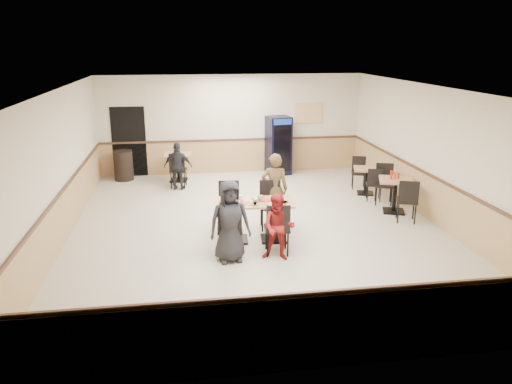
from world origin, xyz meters
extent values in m
plane|color=beige|center=(0.00, 0.00, 0.00)|extent=(10.00, 10.00, 0.00)
plane|color=silver|center=(0.00, 0.00, 3.00)|extent=(10.00, 10.00, 0.00)
plane|color=beige|center=(0.00, 5.00, 1.50)|extent=(8.00, 0.00, 8.00)
plane|color=beige|center=(0.00, -5.00, 1.50)|extent=(8.00, 0.00, 8.00)
plane|color=beige|center=(-4.00, 0.00, 1.50)|extent=(0.00, 10.00, 10.00)
plane|color=beige|center=(4.00, 0.00, 1.50)|extent=(0.00, 10.00, 10.00)
cube|color=tan|center=(0.00, 4.99, 0.50)|extent=(7.98, 0.03, 1.00)
cube|color=tan|center=(3.98, 0.00, 0.50)|extent=(0.03, 9.98, 1.00)
cube|color=#472B19|center=(0.00, 4.97, 1.03)|extent=(7.98, 0.04, 0.06)
cube|color=black|center=(-3.10, 4.98, 1.05)|extent=(1.00, 0.02, 2.10)
cube|color=orange|center=(2.40, 4.96, 1.80)|extent=(0.85, 0.02, 0.60)
cube|color=black|center=(-0.55, -0.67, 0.02)|extent=(0.55, 0.55, 0.04)
cylinder|color=black|center=(-0.55, -0.67, 0.43)|extent=(0.10, 0.10, 0.76)
cube|color=tan|center=(-0.55, -0.67, 0.82)|extent=(0.85, 0.85, 0.04)
cube|color=black|center=(0.23, -0.74, 0.02)|extent=(0.55, 0.55, 0.04)
cylinder|color=black|center=(0.23, -0.74, 0.43)|extent=(0.10, 0.10, 0.76)
cube|color=tan|center=(0.23, -0.74, 0.82)|extent=(0.85, 0.85, 0.04)
imported|color=black|center=(-0.74, -1.61, 0.77)|extent=(0.80, 0.57, 1.54)
imported|color=maroon|center=(0.15, -1.69, 0.64)|extent=(0.74, 0.66, 1.27)
imported|color=brown|center=(0.43, 0.20, 0.81)|extent=(0.65, 0.49, 1.61)
imported|color=black|center=(-1.67, 3.28, 0.66)|extent=(0.81, 0.46, 1.31)
cube|color=red|center=(0.19, -0.60, 0.85)|extent=(0.53, 0.41, 0.02)
cube|color=red|center=(-0.61, -0.80, 0.85)|extent=(0.53, 0.41, 0.02)
cylinder|color=silver|center=(0.19, -0.57, 0.84)|extent=(0.26, 0.26, 0.01)
cube|color=#AD7043|center=(0.19, -0.57, 0.86)|extent=(0.35, 0.31, 0.02)
cylinder|color=silver|center=(-0.07, -0.94, 0.84)|extent=(0.26, 0.26, 0.01)
cube|color=#AD7043|center=(-0.07, -0.94, 0.86)|extent=(0.29, 0.19, 0.02)
cylinder|color=silver|center=(0.34, -0.86, 0.84)|extent=(0.26, 0.26, 0.01)
cube|color=#AD7043|center=(0.34, -0.86, 0.86)|extent=(0.35, 0.31, 0.02)
cylinder|color=silver|center=(-0.67, -0.79, 0.84)|extent=(0.26, 0.26, 0.01)
cube|color=#AD7043|center=(-0.67, -0.79, 0.86)|extent=(0.33, 0.26, 0.02)
cylinder|color=silver|center=(-0.29, -0.89, 0.84)|extent=(0.26, 0.26, 0.01)
cube|color=#AD7043|center=(-0.29, -0.89, 0.86)|extent=(0.34, 0.28, 0.02)
cylinder|color=silver|center=(0.34, -0.87, 0.84)|extent=(0.26, 0.26, 0.01)
cube|color=#AD7043|center=(0.34, -0.87, 0.86)|extent=(0.35, 0.31, 0.02)
cylinder|color=silver|center=(-0.43, -0.62, 0.90)|extent=(0.09, 0.09, 0.11)
cylinder|color=silver|center=(-0.76, -0.54, 0.90)|extent=(0.09, 0.09, 0.11)
cylinder|color=silver|center=(-0.52, -0.99, 0.90)|extent=(0.09, 0.09, 0.11)
cylinder|color=silver|center=(-0.74, -0.93, 0.90)|extent=(0.09, 0.09, 0.11)
cylinder|color=silver|center=(-0.67, -0.50, 0.90)|extent=(0.09, 0.09, 0.11)
cylinder|color=#B0B2C5|center=(-0.02, -0.72, 0.90)|extent=(0.07, 0.07, 0.12)
ellipsoid|color=white|center=(-0.14, -0.73, 0.90)|extent=(0.17, 0.17, 0.12)
cube|color=black|center=(3.41, 0.56, 0.02)|extent=(0.62, 0.62, 0.04)
cylinder|color=black|center=(3.41, 0.56, 0.41)|extent=(0.10, 0.10, 0.73)
cube|color=tan|center=(3.41, 0.56, 0.79)|extent=(0.97, 0.97, 0.04)
cube|color=black|center=(3.28, 2.11, 0.02)|extent=(0.53, 0.53, 0.04)
cylinder|color=black|center=(3.28, 2.11, 0.36)|extent=(0.08, 0.08, 0.64)
cube|color=tan|center=(3.28, 2.11, 0.69)|extent=(0.82, 0.82, 0.04)
cylinder|color=red|center=(3.31, 0.61, 0.91)|extent=(0.06, 0.06, 0.20)
cylinder|color=#C16219|center=(3.40, 0.61, 0.90)|extent=(0.06, 0.06, 0.17)
cylinder|color=red|center=(3.49, 0.61, 0.88)|extent=(0.05, 0.05, 0.14)
cube|color=black|center=(-1.67, 4.20, 0.02)|extent=(0.55, 0.55, 0.04)
cylinder|color=black|center=(-1.67, 4.20, 0.41)|extent=(0.10, 0.10, 0.73)
cube|color=tan|center=(-1.67, 4.20, 0.79)|extent=(0.85, 0.85, 0.04)
cube|color=black|center=(1.38, 4.60, 0.89)|extent=(0.77, 0.75, 1.77)
cube|color=black|center=(1.43, 4.27, 0.84)|extent=(0.54, 0.11, 1.40)
cube|color=#0D3598|center=(1.44, 4.26, 1.66)|extent=(0.55, 0.11, 0.17)
cylinder|color=black|center=(-3.26, 4.55, 0.44)|extent=(0.55, 0.55, 0.87)
camera|label=1|loc=(-1.56, -10.13, 3.89)|focal=35.00mm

